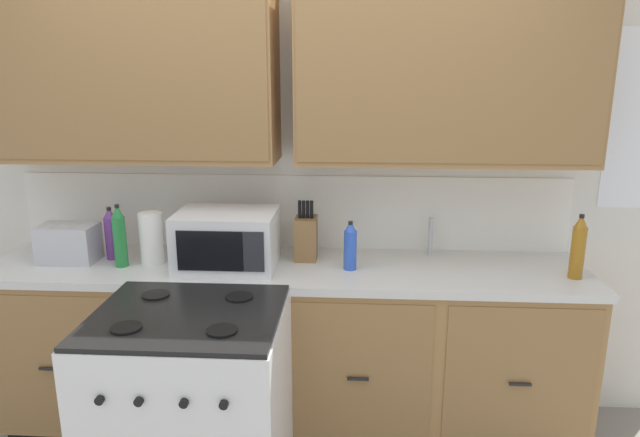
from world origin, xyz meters
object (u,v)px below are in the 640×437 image
knife_block (306,237)px  bottle_violet (111,234)px  microwave (227,240)px  paper_towel_roll (152,238)px  bottle_blue (350,246)px  stove_range (193,417)px  toaster (69,243)px  bottle_green (120,236)px  bottle_amber (578,247)px

knife_block → bottle_violet: size_ratio=1.14×
knife_block → microwave: bearing=-158.3°
paper_towel_roll → bottle_blue: (0.99, -0.03, -0.01)m
stove_range → knife_block: knife_block is taller
bottle_violet → toaster: bearing=-165.0°
microwave → knife_block: bearing=21.7°
stove_range → paper_towel_roll: size_ratio=3.65×
stove_range → bottle_green: bearing=131.2°
stove_range → paper_towel_roll: paper_towel_roll is taller
bottle_blue → bottle_green: bearing=-178.7°
bottle_violet → bottle_green: (0.09, -0.11, 0.02)m
microwave → paper_towel_roll: size_ratio=1.85×
toaster → bottle_green: (0.29, -0.06, 0.06)m
stove_range → toaster: size_ratio=3.39×
bottle_violet → bottle_green: bottle_green is taller
bottle_amber → bottle_blue: bearing=177.0°
bottle_blue → bottle_green: bottle_green is taller
paper_towel_roll → bottle_amber: bearing=-2.4°
bottle_amber → bottle_green: 2.19m
knife_block → paper_towel_roll: knife_block is taller
bottle_amber → bottle_green: bottle_green is taller
stove_range → knife_block: (0.41, 0.73, 0.57)m
microwave → bottle_amber: bearing=-1.7°
bottle_amber → bottle_green: (-2.19, 0.03, 0.00)m
stove_range → paper_towel_roll: (-0.35, 0.62, 0.59)m
toaster → bottle_amber: bearing=-2.0°
toaster → bottle_violet: bottle_violet is taller
bottle_green → bottle_amber: bearing=-0.7°
bottle_blue → bottle_amber: (1.05, -0.05, 0.03)m
bottle_green → toaster: bearing=169.0°
toaster → bottle_violet: bearing=15.0°
paper_towel_roll → bottle_violet: (-0.23, 0.05, 0.00)m
bottle_violet → bottle_amber: bearing=-3.5°
stove_range → bottle_blue: (0.64, 0.59, 0.58)m
bottle_violet → bottle_green: 0.15m
bottle_blue → bottle_violet: 1.23m
paper_towel_roll → bottle_violet: bearing=167.1°
microwave → bottle_green: (-0.53, -0.02, 0.01)m
microwave → knife_block: knife_block is taller
microwave → bottle_violet: 0.63m
knife_block → bottle_violet: (-1.00, -0.06, 0.02)m
stove_range → bottle_amber: 1.88m
stove_range → bottle_amber: bearing=17.4°
knife_block → stove_range: bearing=-119.6°
stove_range → bottle_amber: (1.70, 0.53, 0.61)m
toaster → knife_block: size_ratio=0.90×
stove_range → microwave: (0.04, 0.58, 0.60)m
bottle_blue → bottle_green: size_ratio=0.77×
microwave → bottle_blue: (0.60, 0.01, -0.02)m
paper_towel_roll → toaster: bearing=-179.8°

